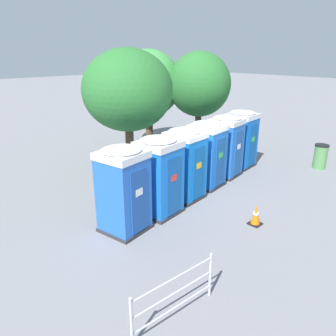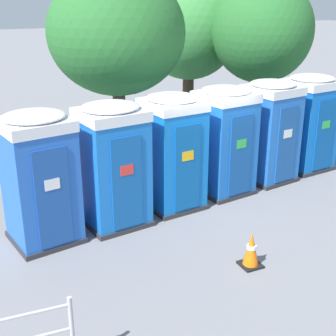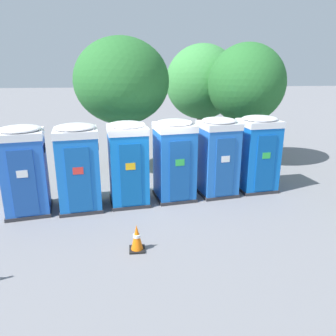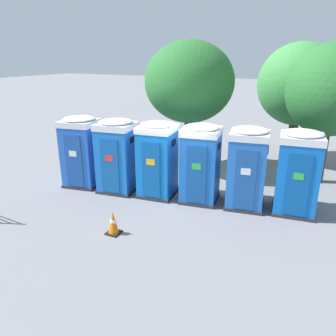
% 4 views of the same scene
% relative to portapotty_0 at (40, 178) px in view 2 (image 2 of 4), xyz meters
% --- Properties ---
extents(ground_plane, '(120.00, 120.00, 0.00)m').
position_rel_portapotty_0_xyz_m(ground_plane, '(3.56, 0.77, -1.28)').
color(ground_plane, slate).
extents(portapotty_0, '(1.41, 1.40, 2.54)m').
position_rel_portapotty_0_xyz_m(portapotty_0, '(0.00, 0.00, 0.00)').
color(portapotty_0, '#2D2D33').
rests_on(portapotty_0, ground).
extents(portapotty_1, '(1.38, 1.36, 2.54)m').
position_rel_portapotty_0_xyz_m(portapotty_1, '(1.45, 0.12, -0.00)').
color(portapotty_1, '#2D2D33').
rests_on(portapotty_1, ground).
extents(portapotty_2, '(1.29, 1.32, 2.54)m').
position_rel_portapotty_0_xyz_m(portapotty_2, '(2.89, 0.37, 0.00)').
color(portapotty_2, '#2D2D33').
rests_on(portapotty_2, ground).
extents(portapotty_3, '(1.34, 1.36, 2.54)m').
position_rel_portapotty_0_xyz_m(portapotty_3, '(4.33, 0.59, 0.00)').
color(portapotty_3, '#2D2D33').
rests_on(portapotty_3, ground).
extents(portapotty_4, '(1.33, 1.37, 2.54)m').
position_rel_portapotty_0_xyz_m(portapotty_4, '(5.77, 0.81, 0.00)').
color(portapotty_4, '#2D2D33').
rests_on(portapotty_4, ground).
extents(portapotty_5, '(1.36, 1.34, 2.54)m').
position_rel_portapotty_0_xyz_m(portapotty_5, '(7.20, 1.06, -0.00)').
color(portapotty_5, '#2D2D33').
rests_on(portapotty_5, ground).
extents(street_tree_0, '(3.48, 3.48, 5.12)m').
position_rel_portapotty_0_xyz_m(street_tree_0, '(2.74, 3.33, 2.25)').
color(street_tree_0, '#4C3826').
rests_on(street_tree_0, ground).
extents(street_tree_1, '(3.45, 3.45, 5.10)m').
position_rel_portapotty_0_xyz_m(street_tree_1, '(6.45, 6.52, 2.07)').
color(street_tree_1, '#4C3826').
rests_on(street_tree_1, ground).
extents(street_tree_2, '(3.14, 3.14, 5.00)m').
position_rel_portapotty_0_xyz_m(street_tree_2, '(7.76, 4.12, 2.10)').
color(street_tree_2, '#4C3826').
rests_on(street_tree_2, ground).
extents(traffic_cone, '(0.36, 0.36, 0.64)m').
position_rel_portapotty_0_xyz_m(traffic_cone, '(3.05, -2.46, -0.97)').
color(traffic_cone, black).
rests_on(traffic_cone, ground).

